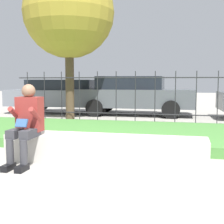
{
  "coord_description": "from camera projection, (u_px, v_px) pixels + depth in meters",
  "views": [
    {
      "loc": [
        1.42,
        -4.63,
        1.3
      ],
      "look_at": [
        -0.13,
        2.02,
        0.61
      ],
      "focal_mm": 50.0,
      "sensor_mm": 36.0,
      "label": 1
    }
  ],
  "objects": [
    {
      "name": "tree_behind_fence",
      "position": [
        69.0,
        13.0,
        10.28
      ],
      "size": [
        3.01,
        3.01,
        5.05
      ],
      "color": "#4C3D28",
      "rests_on": "ground_plane"
    },
    {
      "name": "stone_bench",
      "position": [
        104.0,
        151.0,
        4.87
      ],
      "size": [
        3.15,
        0.53,
        0.45
      ],
      "color": "beige",
      "rests_on": "ground_plane"
    },
    {
      "name": "iron_fence",
      "position": [
        135.0,
        97.0,
        9.22
      ],
      "size": [
        7.55,
        0.03,
        1.58
      ],
      "color": "#232326",
      "rests_on": "ground_plane"
    },
    {
      "name": "grass_berm",
      "position": [
        120.0,
        134.0,
        7.13
      ],
      "size": [
        9.55,
        3.15,
        0.19
      ],
      "color": "#4C893D",
      "rests_on": "ground_plane"
    },
    {
      "name": "person_seated_reader",
      "position": [
        26.0,
        121.0,
        4.8
      ],
      "size": [
        0.42,
        0.73,
        1.25
      ],
      "color": "black",
      "rests_on": "ground_plane"
    },
    {
      "name": "car_parked_center",
      "position": [
        134.0,
        95.0,
        11.78
      ],
      "size": [
        4.39,
        2.03,
        1.45
      ],
      "rotation": [
        0.0,
        0.0,
        0.01
      ],
      "color": "#4C5156",
      "rests_on": "ground_plane"
    },
    {
      "name": "ground_plane",
      "position": [
        91.0,
        163.0,
        4.94
      ],
      "size": [
        60.0,
        60.0,
        0.0
      ],
      "primitive_type": "plane",
      "color": "#A8A399"
    },
    {
      "name": "car_parked_left",
      "position": [
        66.0,
        95.0,
        12.51
      ],
      "size": [
        4.77,
        2.18,
        1.33
      ],
      "rotation": [
        0.0,
        0.0,
        0.07
      ],
      "color": "slate",
      "rests_on": "ground_plane"
    }
  ]
}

